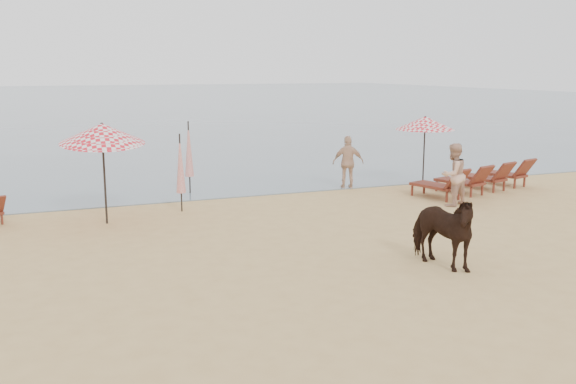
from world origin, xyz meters
name	(u,v)px	position (x,y,z in m)	size (l,w,h in m)	color
ground	(397,308)	(0.00, 0.00, 0.00)	(120.00, 120.00, 0.00)	tan
sea	(77,99)	(0.00, 80.00, 0.00)	(160.00, 140.00, 0.06)	#51606B
lounger_cluster_right	(477,178)	(7.82, 8.00, 0.48)	(4.67, 3.01, 0.69)	maroon
umbrella_open_left_b	(102,133)	(-3.90, 8.01, 2.36)	(2.14, 2.18, 2.72)	black
umbrella_open_right	(425,123)	(6.76, 9.53, 2.17)	(1.98, 1.98, 2.41)	black
umbrella_closed_left	(189,149)	(-0.96, 11.17, 1.44)	(0.29, 0.29, 2.34)	black
umbrella_closed_right	(180,164)	(-1.77, 8.71, 1.36)	(0.27, 0.27, 2.20)	black
cow	(441,231)	(1.99, 1.65, 0.77)	(0.83, 1.82, 1.53)	black
beachgoer_right_a	(453,175)	(5.81, 6.54, 0.92)	(0.90, 0.70, 1.85)	tan
beachgoer_right_b	(348,162)	(4.19, 10.13, 0.89)	(1.04, 0.43, 1.78)	tan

